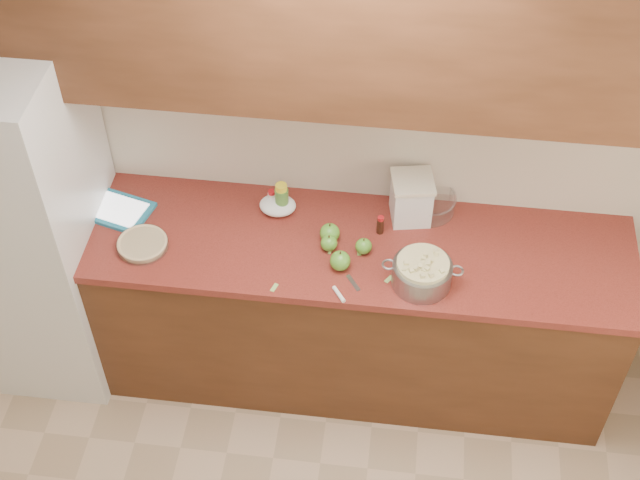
# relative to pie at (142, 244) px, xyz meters

# --- Properties ---
(counter_run) EXTENTS (2.64, 0.68, 0.92)m
(counter_run) POSITION_rel_pie_xyz_m (0.84, 0.13, -0.48)
(counter_run) COLOR #542D17
(counter_run) RESTS_ON ground
(upper_cabinets) EXTENTS (2.60, 0.34, 0.70)m
(upper_cabinets) POSITION_rel_pie_xyz_m (0.84, 0.29, 1.01)
(upper_cabinets) COLOR brown
(upper_cabinets) RESTS_ON room_shell
(fridge) EXTENTS (0.70, 0.70, 1.80)m
(fridge) POSITION_rel_pie_xyz_m (-0.60, 0.10, -0.04)
(fridge) COLOR silver
(fridge) RESTS_ON ground
(pie) EXTENTS (0.23, 0.23, 0.04)m
(pie) POSITION_rel_pie_xyz_m (0.00, 0.00, 0.00)
(pie) COLOR silver
(pie) RESTS_ON counter_run
(colander) EXTENTS (0.34, 0.25, 0.13)m
(colander) POSITION_rel_pie_xyz_m (1.22, -0.06, 0.04)
(colander) COLOR gray
(colander) RESTS_ON counter_run
(flour_canister) EXTENTS (0.21, 0.21, 0.22)m
(flour_canister) POSITION_rel_pie_xyz_m (1.15, 0.33, 0.09)
(flour_canister) COLOR silver
(flour_canister) RESTS_ON counter_run
(tablet) EXTENTS (0.32, 0.28, 0.02)m
(tablet) POSITION_rel_pie_xyz_m (-0.16, 0.20, -0.01)
(tablet) COLOR teal
(tablet) RESTS_ON counter_run
(paring_knife) EXTENTS (0.12, 0.16, 0.02)m
(paring_knife) POSITION_rel_pie_xyz_m (0.89, -0.16, -0.01)
(paring_knife) COLOR gray
(paring_knife) RESTS_ON counter_run
(lemon_bottle) EXTENTS (0.06, 0.06, 0.17)m
(lemon_bottle) POSITION_rel_pie_xyz_m (0.57, 0.29, 0.06)
(lemon_bottle) COLOR #4C8C38
(lemon_bottle) RESTS_ON counter_run
(cinnamon_shaker) EXTENTS (0.04, 0.04, 0.10)m
(cinnamon_shaker) POSITION_rel_pie_xyz_m (0.52, 0.32, 0.03)
(cinnamon_shaker) COLOR beige
(cinnamon_shaker) RESTS_ON counter_run
(vanilla_bottle) EXTENTS (0.03, 0.03, 0.09)m
(vanilla_bottle) POSITION_rel_pie_xyz_m (1.03, 0.22, 0.03)
(vanilla_bottle) COLOR black
(vanilla_bottle) RESTS_ON counter_run
(mixing_bowl) EXTENTS (0.24, 0.24, 0.09)m
(mixing_bowl) POSITION_rel_pie_xyz_m (1.24, 0.38, 0.03)
(mixing_bowl) COLOR silver
(mixing_bowl) RESTS_ON counter_run
(paper_towel) EXTENTS (0.20, 0.17, 0.07)m
(paper_towel) POSITION_rel_pie_xyz_m (0.55, 0.29, 0.02)
(paper_towel) COLOR white
(paper_towel) RESTS_ON counter_run
(apple_left) EXTENTS (0.07, 0.07, 0.09)m
(apple_left) POSITION_rel_pie_xyz_m (0.81, 0.09, 0.02)
(apple_left) COLOR #50972A
(apple_left) RESTS_ON counter_run
(apple_center) EXTENTS (0.09, 0.09, 0.10)m
(apple_center) POSITION_rel_pie_xyz_m (0.81, 0.14, 0.03)
(apple_center) COLOR #50972A
(apple_center) RESTS_ON counter_run
(apple_front) EXTENTS (0.09, 0.09, 0.10)m
(apple_front) POSITION_rel_pie_xyz_m (0.87, -0.02, 0.03)
(apple_front) COLOR #50972A
(apple_front) RESTS_ON counter_run
(apple_extra) EXTENTS (0.07, 0.07, 0.09)m
(apple_extra) POSITION_rel_pie_xyz_m (0.96, 0.09, 0.02)
(apple_extra) COLOR #50972A
(apple_extra) RESTS_ON counter_run
(peel_a) EXTENTS (0.02, 0.03, 0.00)m
(peel_a) POSITION_rel_pie_xyz_m (0.82, 0.07, -0.02)
(peel_a) COLOR #9BC761
(peel_a) RESTS_ON counter_run
(peel_b) EXTENTS (0.02, 0.04, 0.00)m
(peel_b) POSITION_rel_pie_xyz_m (0.94, 0.09, -0.02)
(peel_b) COLOR #9BC761
(peel_b) RESTS_ON counter_run
(peel_c) EXTENTS (0.03, 0.05, 0.00)m
(peel_c) POSITION_rel_pie_xyz_m (0.61, -0.16, -0.02)
(peel_c) COLOR #9BC761
(peel_c) RESTS_ON counter_run
(peel_d) EXTENTS (0.04, 0.05, 0.00)m
(peel_d) POSITION_rel_pie_xyz_m (1.08, -0.06, -0.02)
(peel_d) COLOR #9BC761
(peel_d) RESTS_ON counter_run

